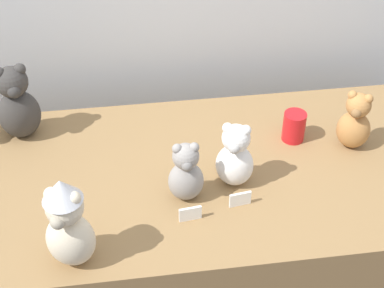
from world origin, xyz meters
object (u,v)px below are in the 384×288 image
teddy_bear_snow (235,157)px  party_cup_red (294,126)px  teddy_bear_caramel (355,122)px  display_table (192,243)px  teddy_bear_ash (186,173)px  teddy_bear_cream (68,224)px  teddy_bear_charcoal (17,104)px

teddy_bear_snow → party_cup_red: (0.25, 0.20, -0.06)m
teddy_bear_caramel → display_table: bearing=-143.2°
teddy_bear_snow → teddy_bear_caramel: bearing=35.5°
display_table → party_cup_red: (0.38, 0.13, 0.42)m
teddy_bear_ash → teddy_bear_caramel: bearing=17.2°
teddy_bear_caramel → party_cup_red: bearing=-168.2°
teddy_bear_cream → teddy_bear_caramel: bearing=43.7°
teddy_bear_snow → teddy_bear_caramel: teddy_bear_snow is taller
teddy_bear_cream → party_cup_red: 0.89m
display_table → teddy_bear_cream: teddy_bear_cream is taller
display_table → teddy_bear_caramel: bearing=6.0°
teddy_bear_snow → party_cup_red: size_ratio=2.16×
display_table → party_cup_red: bearing=18.2°
teddy_bear_snow → party_cup_red: bearing=56.9°
party_cup_red → teddy_bear_cream: bearing=-149.5°
display_table → teddy_bear_charcoal: 0.81m
teddy_bear_ash → teddy_bear_snow: size_ratio=0.92×
display_table → teddy_bear_caramel: (0.57, 0.06, 0.47)m
teddy_bear_charcoal → teddy_bear_caramel: bearing=-23.5°
teddy_bear_charcoal → teddy_bear_ash: 0.67m
teddy_bear_charcoal → teddy_bear_caramel: (1.15, -0.22, -0.03)m
teddy_bear_cream → teddy_bear_snow: (0.51, 0.25, -0.04)m
teddy_bear_caramel → teddy_bear_charcoal: bearing=-160.1°
teddy_bear_snow → party_cup_red: teddy_bear_snow is taller
display_table → teddy_bear_charcoal: (-0.58, 0.28, 0.50)m
teddy_bear_charcoal → party_cup_red: bearing=-21.8°
party_cup_red → teddy_bear_caramel: bearing=-18.9°
teddy_bear_snow → teddy_bear_caramel: size_ratio=1.06×
teddy_bear_ash → display_table: bearing=74.3°
teddy_bear_snow → teddy_bear_ash: bearing=-144.8°
display_table → teddy_bear_charcoal: size_ratio=6.88×
teddy_bear_charcoal → teddy_bear_caramel: teddy_bear_charcoal is taller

